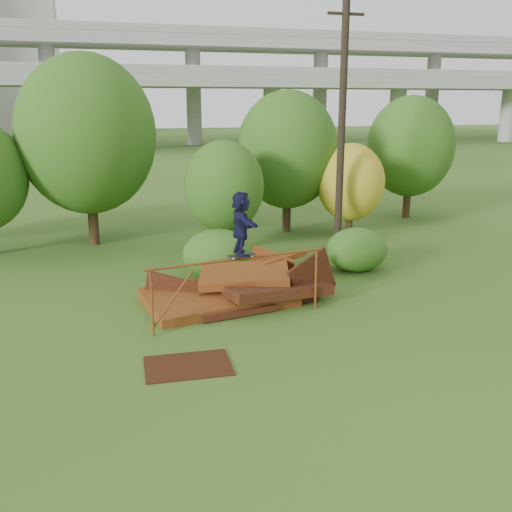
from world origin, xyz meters
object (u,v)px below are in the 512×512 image
object	(u,v)px
scrap_pile	(238,290)
flat_plate	(188,366)
skater	(241,223)
utility_pole	(342,124)

from	to	relation	value
scrap_pile	flat_plate	world-z (taller)	scrap_pile
scrap_pile	skater	distance (m)	2.67
skater	flat_plate	size ratio (longest dim) A/B	0.87
scrap_pile	skater	world-z (taller)	skater
scrap_pile	utility_pole	bearing A→B (deg)	44.37
skater	utility_pole	size ratio (longest dim) A/B	0.17
flat_plate	utility_pole	bearing A→B (deg)	50.30
skater	utility_pole	distance (m)	9.02
scrap_pile	flat_plate	distance (m)	4.22
skater	flat_plate	distance (m)	3.83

